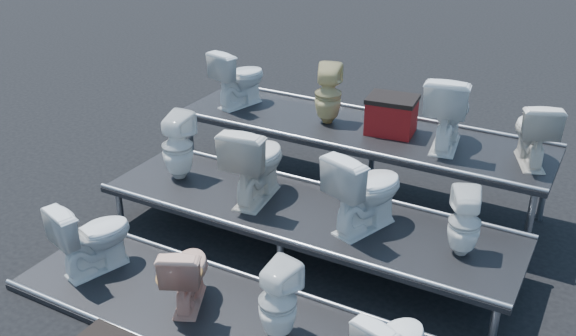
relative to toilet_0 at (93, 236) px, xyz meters
The scene contains 16 objects.
ground 2.05m from the toilet_0, 40.32° to the left, with size 80.00×80.00×0.00m, color black.
tier_front 1.58m from the toilet_0, ahead, with size 4.20×1.20×0.06m, color black.
tier_mid 2.02m from the toilet_0, 40.32° to the left, with size 4.20×1.20×0.46m, color black.
tier_back 3.02m from the toilet_0, 59.49° to the left, with size 4.20×1.20×0.86m, color black.
toilet_0 is the anchor object (origin of this frame).
toilet_1 1.07m from the toilet_0, ahead, with size 0.36×0.63×0.64m, color #E6A88E.
toilet_2 1.97m from the toilet_0, ahead, with size 0.31×0.32×0.69m, color white.
toilet_4 1.36m from the toilet_0, 89.34° to the left, with size 0.33×0.34×0.73m, color white.
toilet_5 1.69m from the toilet_0, 52.88° to the left, with size 0.46×0.81×0.83m, color silver.
toilet_6 2.56m from the toilet_0, 31.05° to the left, with size 0.45×0.78×0.80m, color white.
toilet_7 3.36m from the toilet_0, 22.92° to the left, with size 0.28×0.29×0.62m, color white.
toilet_8 2.71m from the toilet_0, 90.61° to the left, with size 0.39×0.68×0.70m, color white.
toilet_9 2.94m from the toilet_0, 66.18° to the left, with size 0.30×0.31×0.67m, color #CBBC7E.
toilet_10 3.70m from the toilet_0, 46.11° to the left, with size 0.44×0.78×0.79m, color white.
toilet_11 4.31m from the toilet_0, 37.80° to the left, with size 0.37×0.65×0.66m, color silver.
red_crate 3.32m from the toilet_0, 54.79° to the left, with size 0.50×0.40×0.36m, color maroon.
Camera 1 is at (2.49, -4.86, 3.61)m, focal length 40.00 mm.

